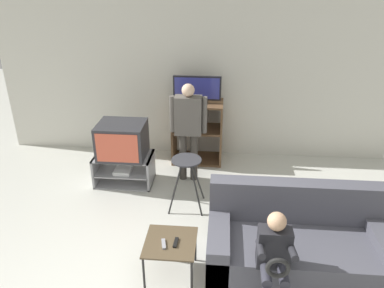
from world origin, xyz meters
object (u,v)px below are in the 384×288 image
Objects in this scene: television_main at (122,140)px; folding_stool at (186,168)px; person_seated_child at (274,256)px; snack_table at (171,245)px; remote_control_white at (164,244)px; remote_control_black at (176,243)px; couch at (297,246)px; tv_stand at (124,169)px; television_flat at (197,90)px; person_standing_adult at (188,124)px; media_shelf at (197,131)px.

folding_stool is at bearing -29.04° from television_main.
person_seated_child is at bearing -47.63° from television_main.
remote_control_white reaches higher than snack_table.
couch reaches higher than remote_control_black.
tv_stand reaches higher than snack_table.
television_flat is (1.00, 0.83, 0.51)m from television_main.
person_seated_child is (1.04, -0.25, 0.15)m from remote_control_white.
snack_table is 0.10m from remote_control_white.
person_standing_adult is at bearing 11.14° from tv_stand.
media_shelf reaches higher than person_seated_child.
person_seated_child is at bearing -58.87° from folding_stool.
couch is at bearing -35.34° from tv_stand.
remote_control_white reaches higher than tv_stand.
media_shelf reaches higher than remote_control_white.
tv_stand is 1.17× the size of folding_stool.
television_flat is at bearing 83.36° from person_standing_adult.
person_seated_child reaches higher than tv_stand.
television_main is 1.32m from media_shelf.
remote_control_black is 2.06m from person_standing_adult.
media_shelf is 0.69m from television_flat.
person_standing_adult is (-0.08, -0.64, 0.38)m from media_shelf.
media_shelf is at bearing 88.44° from folding_stool.
remote_control_black is (-0.01, -2.65, -0.07)m from media_shelf.
television_main is at bearing 121.86° from remote_control_black.
person_standing_adult reaches higher than television_flat.
television_main is 2.06m from snack_table.
remote_control_white is (-0.12, -0.03, 0.00)m from remote_control_black.
snack_table is at bearing -62.29° from tv_stand.
media_shelf is at bearing -37.27° from television_flat.
folding_stool is at bearing 94.18° from remote_control_black.
television_flat is 1.44× the size of snack_table.
media_shelf is 6.99× the size of remote_control_black.
television_main is 1.29× the size of snack_table.
remote_control_black is (1.00, -1.82, -0.25)m from television_main.
tv_stand is 0.84× the size of person_seated_child.
person_standing_adult is at bearing 126.36° from couch.
tv_stand is 1.62× the size of snack_table.
couch is at bearing -1.75° from remote_control_white.
couch is (1.22, -2.41, -0.22)m from media_shelf.
tv_stand is 2.07m from remote_control_white.
remote_control_white is 0.15× the size of person_seated_child.
snack_table is at bearing -91.55° from folding_stool.
folding_stool reaches higher than remote_control_black.
folding_stool is 0.48× the size of person_standing_adult.
remote_control_black is at bearing -89.00° from folding_stool.
person_standing_adult reaches higher than couch.
tv_stand is at bearing 151.13° from folding_stool.
person_standing_adult is (-0.07, -0.64, -0.31)m from television_flat.
tv_stand is at bearing -141.12° from media_shelf.
person_standing_adult is 2.51m from person_seated_child.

